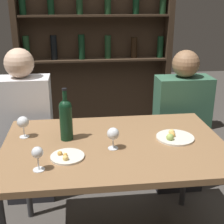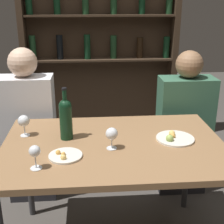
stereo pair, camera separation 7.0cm
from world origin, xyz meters
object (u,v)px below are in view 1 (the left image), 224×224
object	(u,v)px
wine_bottle	(66,118)
food_plate_1	(174,137)
food_plate_0	(67,157)
wine_glass_1	(23,123)
wine_glass_0	(37,154)
seated_person_right	(181,127)
seated_person_left	(26,132)
wine_glass_2	(113,134)

from	to	relation	value
wine_bottle	food_plate_1	bearing A→B (deg)	-6.24
food_plate_0	wine_glass_1	bearing A→B (deg)	131.55
wine_glass_0	food_plate_0	xyz separation A→B (m)	(0.14, 0.11, -0.08)
seated_person_right	seated_person_left	bearing A→B (deg)	-180.00
wine_bottle	wine_glass_0	distance (m)	0.38
food_plate_1	food_plate_0	bearing A→B (deg)	-165.41
wine_glass_1	food_plate_1	xyz separation A→B (m)	(0.91, -0.13, -0.09)
wine_glass_0	seated_person_left	size ratio (longest dim) A/B	0.10
wine_bottle	seated_person_right	bearing A→B (deg)	30.75
wine_glass_0	wine_glass_2	size ratio (longest dim) A/B	1.00
wine_glass_2	food_plate_1	distance (m)	0.41
wine_glass_1	wine_glass_0	bearing A→B (deg)	-72.68
wine_glass_1	seated_person_left	bearing A→B (deg)	98.34
wine_glass_0	food_plate_0	world-z (taller)	wine_glass_0
seated_person_right	wine_glass_1	bearing A→B (deg)	-157.62
wine_bottle	seated_person_right	size ratio (longest dim) A/B	0.27
food_plate_1	seated_person_right	xyz separation A→B (m)	(0.26, 0.62, -0.21)
food_plate_1	seated_person_left	xyz separation A→B (m)	(-0.99, 0.62, -0.19)
wine_glass_0	seated_person_left	xyz separation A→B (m)	(-0.20, 0.90, -0.27)
wine_glass_1	wine_glass_2	distance (m)	0.57
wine_bottle	seated_person_right	world-z (taller)	seated_person_right
wine_bottle	wine_glass_1	bearing A→B (deg)	167.14
food_plate_0	food_plate_1	xyz separation A→B (m)	(0.65, 0.17, 0.00)
food_plate_0	seated_person_left	distance (m)	0.87
wine_bottle	wine_glass_2	xyz separation A→B (m)	(0.26, -0.16, -0.05)
wine_bottle	wine_glass_1	xyz separation A→B (m)	(-0.26, 0.06, -0.04)
seated_person_left	wine_glass_1	bearing A→B (deg)	-81.66
food_plate_0	seated_person_left	xyz separation A→B (m)	(-0.34, 0.78, -0.19)
seated_person_left	wine_glass_0	bearing A→B (deg)	-77.46
wine_glass_2	food_plate_0	bearing A→B (deg)	-162.93
wine_bottle	food_plate_0	bearing A→B (deg)	-89.12
wine_glass_1	seated_person_right	xyz separation A→B (m)	(1.18, 0.48, -0.30)
wine_bottle	wine_glass_1	size ratio (longest dim) A/B	2.36
wine_glass_1	seated_person_right	distance (m)	1.31
wine_glass_1	wine_glass_2	xyz separation A→B (m)	(0.53, -0.22, -0.01)
wine_bottle	food_plate_0	xyz separation A→B (m)	(0.00, -0.24, -0.13)
wine_glass_2	seated_person_left	world-z (taller)	seated_person_left
seated_person_right	food_plate_1	bearing A→B (deg)	-113.12
wine_glass_1	wine_glass_2	bearing A→B (deg)	-22.69
wine_glass_0	seated_person_right	xyz separation A→B (m)	(1.05, 0.90, -0.29)
seated_person_right	food_plate_0	bearing A→B (deg)	-139.28
wine_glass_2	seated_person_left	size ratio (longest dim) A/B	0.10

